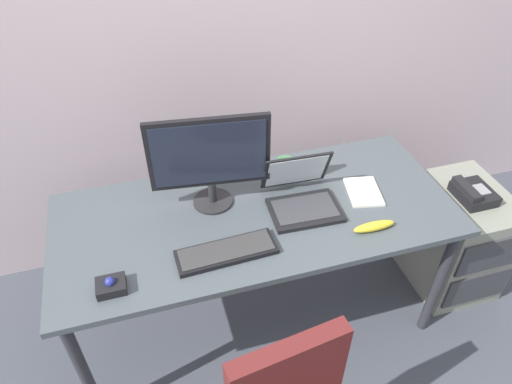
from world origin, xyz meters
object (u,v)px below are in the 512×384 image
Objects in this scene: desk_phone at (473,193)px; paper_notepad at (364,192)px; file_cabinet at (454,238)px; laptop at (302,195)px; coffee_mug at (286,169)px; banana at (374,226)px; monitor_main at (210,158)px; keyboard at (226,252)px; trackball_mouse at (111,286)px.

paper_notepad is (-0.61, 0.04, 0.12)m from desk_phone.
file_cabinet is 1.05m from laptop.
coffee_mug is at bearing 90.73° from laptop.
banana is at bearing -163.16° from file_cabinet.
desk_phone is at bearing -4.18° from paper_notepad.
monitor_main is at bearing 169.11° from paper_notepad.
monitor_main is 1.61× the size of laptop.
keyboard is at bearing 176.17° from banana.
laptop reaches higher than trackball_mouse.
desk_phone is 0.62× the size of laptop.
banana is at bearing 0.53° from trackball_mouse.
keyboard is 0.73m from paper_notepad.
coffee_mug is at bearing 145.36° from paper_notepad.
trackball_mouse is at bearing -141.30° from monitor_main.
trackball_mouse reaches higher than paper_notepad.
coffee_mug is (-0.93, 0.24, 0.50)m from file_cabinet.
coffee_mug is 0.51m from banana.
monitor_main is 5.03× the size of coffee_mug.
desk_phone is 0.97m from coffee_mug.
trackball_mouse is at bearing -173.40° from keyboard.
banana is (1.09, 0.01, -0.00)m from trackball_mouse.
banana is at bearing -30.65° from monitor_main.
coffee_mug is (-0.00, 0.21, -0.00)m from laptop.
laptop is (0.40, 0.20, 0.04)m from keyboard.
laptop is 0.21m from coffee_mug.
banana is (-0.07, -0.24, 0.01)m from paper_notepad.
monitor_main is at bearing 161.85° from laptop.
desk_phone is at bearing 15.76° from banana.
laptop is (-0.92, 0.04, 0.50)m from file_cabinet.
monitor_main is at bearing -167.66° from coffee_mug.
laptop reaches higher than file_cabinet.
laptop is 1.70× the size of banana.
file_cabinet is at bearing -7.03° from monitor_main.
banana reaches higher than keyboard.
trackball_mouse is (-0.47, -0.38, -0.23)m from monitor_main.
keyboard is at bearing -134.03° from coffee_mug.
keyboard reaches higher than desk_phone.
monitor_main is (-1.31, 0.16, 0.71)m from file_cabinet.
monitor_main is 0.75m from paper_notepad.
keyboard is 3.78× the size of trackball_mouse.
file_cabinet is at bearing 6.97° from trackball_mouse.
laptop is at bearing -18.15° from monitor_main.
coffee_mug is 0.54× the size of banana.
trackball_mouse is at bearing -173.03° from file_cabinet.
paper_notepad is (0.31, -0.22, -0.05)m from coffee_mug.
trackball_mouse is 1.06× the size of coffee_mug.
trackball_mouse is at bearing -168.10° from paper_notepad.
keyboard is (-1.32, -0.16, 0.47)m from file_cabinet.
paper_notepad is at bearing 15.22° from keyboard.
coffee_mug is (0.85, 0.46, 0.03)m from trackball_mouse.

